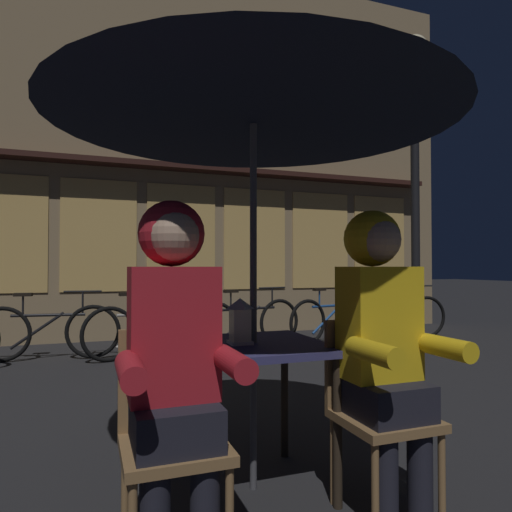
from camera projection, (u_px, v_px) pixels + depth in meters
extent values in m
plane|color=#232326|center=(253.00, 488.00, 2.32)|extent=(60.00, 60.00, 0.00)
cube|color=navy|center=(253.00, 346.00, 2.34)|extent=(0.72, 0.72, 0.04)
cylinder|color=#2D2319|center=(209.00, 450.00, 1.93)|extent=(0.04, 0.04, 0.70)
cylinder|color=#2D2319|center=(338.00, 432.00, 2.14)|extent=(0.04, 0.04, 0.70)
cylinder|color=#2D2319|center=(181.00, 408.00, 2.51)|extent=(0.04, 0.04, 0.70)
cylinder|color=#2D2319|center=(285.00, 397.00, 2.73)|extent=(0.04, 0.04, 0.70)
cylinder|color=#4C4C51|center=(253.00, 268.00, 2.35)|extent=(0.04, 0.04, 2.25)
cone|color=black|center=(253.00, 88.00, 2.37)|extent=(2.10, 2.10, 0.38)
sphere|color=#4C4C51|center=(253.00, 46.00, 2.37)|extent=(0.06, 0.06, 0.06)
cube|color=white|center=(240.00, 342.00, 2.30)|extent=(0.11, 0.11, 0.02)
cube|color=white|center=(240.00, 325.00, 2.30)|extent=(0.09, 0.09, 0.16)
pyramid|color=white|center=(240.00, 304.00, 2.30)|extent=(0.11, 0.11, 0.06)
cube|color=olive|center=(175.00, 449.00, 1.75)|extent=(0.40, 0.40, 0.04)
cylinder|color=olive|center=(207.00, 481.00, 1.97)|extent=(0.03, 0.03, 0.41)
cylinder|color=olive|center=(125.00, 495.00, 1.85)|extent=(0.03, 0.03, 0.41)
cube|color=olive|center=(167.00, 377.00, 1.93)|extent=(0.40, 0.03, 0.42)
cube|color=olive|center=(385.00, 420.00, 2.08)|extent=(0.40, 0.40, 0.04)
cylinder|color=olive|center=(442.00, 480.00, 1.98)|extent=(0.03, 0.03, 0.41)
cylinder|color=olive|center=(375.00, 493.00, 1.86)|extent=(0.03, 0.03, 0.41)
cylinder|color=olive|center=(393.00, 450.00, 2.30)|extent=(0.03, 0.03, 0.41)
cylinder|color=olive|center=(333.00, 460.00, 2.18)|extent=(0.03, 0.03, 0.41)
cube|color=olive|center=(362.00, 361.00, 2.26)|extent=(0.40, 0.03, 0.42)
cube|color=black|center=(175.00, 422.00, 1.76)|extent=(0.32, 0.36, 0.16)
cube|color=red|center=(173.00, 332.00, 1.80)|extent=(0.34, 0.22, 0.52)
cylinder|color=red|center=(233.00, 363.00, 1.65)|extent=(0.09, 0.30, 0.09)
cylinder|color=red|center=(131.00, 371.00, 1.53)|extent=(0.09, 0.30, 0.09)
sphere|color=tan|center=(174.00, 235.00, 1.81)|extent=(0.21, 0.21, 0.21)
sphere|color=red|center=(172.00, 234.00, 1.86)|extent=(0.27, 0.27, 0.27)
cylinder|color=black|center=(420.00, 474.00, 1.99)|extent=(0.11, 0.11, 0.45)
cylinder|color=black|center=(385.00, 480.00, 1.93)|extent=(0.11, 0.11, 0.45)
cube|color=black|center=(384.00, 398.00, 2.08)|extent=(0.32, 0.36, 0.16)
cube|color=yellow|center=(379.00, 322.00, 2.13)|extent=(0.34, 0.22, 0.52)
cylinder|color=yellow|center=(444.00, 347.00, 1.98)|extent=(0.09, 0.30, 0.09)
cylinder|color=yellow|center=(374.00, 352.00, 1.86)|extent=(0.09, 0.30, 0.09)
sphere|color=tan|center=(378.00, 240.00, 2.14)|extent=(0.21, 0.21, 0.21)
sphere|color=yellow|center=(372.00, 239.00, 2.19)|extent=(0.27, 0.27, 0.27)
cube|color=#937A56|center=(179.00, 149.00, 7.67)|extent=(10.00, 0.60, 6.20)
cube|color=#E0B260|center=(6.00, 233.00, 6.48)|extent=(1.10, 0.02, 1.70)
cube|color=#E0B260|center=(99.00, 236.00, 6.91)|extent=(1.10, 0.02, 1.70)
cube|color=#E0B260|center=(182.00, 237.00, 7.34)|extent=(1.10, 0.02, 1.70)
cube|color=#E0B260|center=(255.00, 239.00, 7.77)|extent=(1.10, 0.02, 1.70)
cube|color=#E0B260|center=(321.00, 240.00, 8.21)|extent=(1.10, 0.02, 1.70)
cube|color=#E0B260|center=(380.00, 242.00, 8.64)|extent=(1.10, 0.02, 1.70)
cube|color=#331914|center=(184.00, 168.00, 7.24)|extent=(9.00, 0.36, 0.08)
cylinder|color=black|center=(415.00, 210.00, 5.38)|extent=(0.10, 0.10, 3.60)
sphere|color=#F9EAB7|center=(414.00, 49.00, 5.42)|extent=(0.32, 0.32, 0.32)
torus|color=black|center=(93.00, 332.00, 5.61)|extent=(0.66, 0.13, 0.66)
torus|color=black|center=(2.00, 334.00, 5.38)|extent=(0.66, 0.13, 0.66)
cylinder|color=black|center=(49.00, 315.00, 5.50)|extent=(0.83, 0.14, 0.04)
cylinder|color=black|center=(37.00, 330.00, 5.47)|extent=(0.61, 0.11, 0.44)
cylinder|color=black|center=(23.00, 306.00, 5.44)|extent=(0.02, 0.02, 0.24)
cube|color=black|center=(23.00, 295.00, 5.44)|extent=(0.21, 0.10, 0.04)
cylinder|color=black|center=(83.00, 303.00, 5.59)|extent=(0.02, 0.02, 0.28)
cylinder|color=black|center=(83.00, 291.00, 5.59)|extent=(0.44, 0.08, 0.02)
torus|color=black|center=(188.00, 328.00, 5.95)|extent=(0.65, 0.19, 0.66)
torus|color=black|center=(109.00, 334.00, 5.39)|extent=(0.65, 0.19, 0.66)
cylinder|color=#ADA89E|center=(150.00, 314.00, 5.68)|extent=(0.82, 0.22, 0.04)
cylinder|color=#ADA89E|center=(141.00, 329.00, 5.60)|extent=(0.60, 0.17, 0.44)
cylinder|color=#ADA89E|center=(128.00, 305.00, 5.52)|extent=(0.02, 0.02, 0.24)
cube|color=black|center=(128.00, 294.00, 5.53)|extent=(0.21, 0.12, 0.04)
cylinder|color=#ADA89E|center=(179.00, 301.00, 5.89)|extent=(0.02, 0.02, 0.28)
cylinder|color=black|center=(179.00, 290.00, 5.89)|extent=(0.43, 0.12, 0.02)
torus|color=black|center=(279.00, 322.00, 6.60)|extent=(0.66, 0.18, 0.66)
torus|color=black|center=(216.00, 327.00, 6.07)|extent=(0.66, 0.18, 0.66)
cylinder|color=black|center=(249.00, 309.00, 6.34)|extent=(0.83, 0.20, 0.04)
cylinder|color=black|center=(241.00, 322.00, 6.27)|extent=(0.60, 0.15, 0.44)
cylinder|color=black|center=(231.00, 301.00, 6.19)|extent=(0.02, 0.02, 0.24)
cube|color=black|center=(231.00, 291.00, 6.19)|extent=(0.21, 0.12, 0.04)
cylinder|color=black|center=(272.00, 298.00, 6.54)|extent=(0.02, 0.02, 0.28)
cylinder|color=black|center=(272.00, 288.00, 6.54)|extent=(0.44, 0.11, 0.02)
torus|color=black|center=(358.00, 318.00, 7.11)|extent=(0.65, 0.20, 0.66)
torus|color=black|center=(308.00, 322.00, 6.55)|extent=(0.65, 0.20, 0.66)
cylinder|color=#1E4C93|center=(334.00, 306.00, 6.84)|extent=(0.82, 0.23, 0.04)
cylinder|color=#1E4C93|center=(328.00, 318.00, 6.76)|extent=(0.60, 0.18, 0.44)
cylinder|color=#1E4C93|center=(319.00, 298.00, 6.68)|extent=(0.02, 0.02, 0.24)
cube|color=black|center=(319.00, 289.00, 6.68)|extent=(0.21, 0.12, 0.04)
cylinder|color=#1E4C93|center=(352.00, 295.00, 7.05)|extent=(0.02, 0.02, 0.28)
cylinder|color=black|center=(352.00, 286.00, 7.06)|extent=(0.43, 0.13, 0.02)
torus|color=black|center=(427.00, 317.00, 7.23)|extent=(0.66, 0.11, 0.66)
torus|color=black|center=(369.00, 319.00, 6.97)|extent=(0.66, 0.11, 0.66)
cylinder|color=black|center=(398.00, 304.00, 7.11)|extent=(0.84, 0.11, 0.04)
cylinder|color=black|center=(391.00, 316.00, 7.07)|extent=(0.61, 0.09, 0.44)
cylinder|color=black|center=(382.00, 297.00, 7.04)|extent=(0.02, 0.02, 0.24)
cube|color=black|center=(382.00, 288.00, 7.04)|extent=(0.21, 0.10, 0.04)
cylinder|color=black|center=(420.00, 295.00, 7.21)|extent=(0.02, 0.02, 0.28)
cylinder|color=black|center=(420.00, 286.00, 7.21)|extent=(0.44, 0.06, 0.02)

